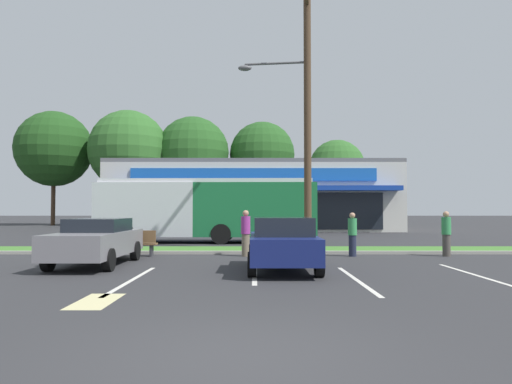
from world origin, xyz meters
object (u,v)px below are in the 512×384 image
pedestrian_mid (447,234)px  car_3 (203,224)px  car_1 (97,241)px  pedestrian_by_pole (246,233)px  utility_pole (305,111)px  city_bus (208,208)px  bus_stop_bench (135,243)px  car_0 (284,243)px  pedestrian_near_bench (353,234)px

pedestrian_mid → car_3: bearing=160.6°
car_1 → pedestrian_by_pole: pedestrian_by_pole is taller
utility_pole → city_bus: bearing=130.6°
car_3 → bus_stop_bench: bearing=-93.8°
bus_stop_bench → pedestrian_mid: pedestrian_mid is taller
pedestrian_by_pole → car_1: bearing=8.4°
car_0 → car_1: 5.83m
car_3 → car_0: bearing=-76.7°
utility_pole → pedestrian_near_bench: bearing=-51.6°
car_0 → pedestrian_mid: 7.46m
utility_pole → bus_stop_bench: size_ratio=6.74×
city_bus → car_0: city_bus is taller
car_1 → pedestrian_mid: bearing=103.1°
bus_stop_bench → car_0: (5.18, -4.04, 0.26)m
pedestrian_near_bench → car_1: bearing=-77.2°
bus_stop_bench → car_3: 13.96m
bus_stop_bench → car_3: (0.92, 13.93, 0.21)m
car_1 → pedestrian_by_pole: size_ratio=2.78×
car_1 → utility_pole: bearing=124.3°
utility_pole → car_3: size_ratio=2.59×
bus_stop_bench → city_bus: bearing=-104.6°
utility_pole → car_1: size_ratio=2.30×
car_3 → pedestrian_near_bench: bearing=-63.1°
car_0 → city_bus: bearing=16.2°
city_bus → car_1: size_ratio=2.39×
car_1 → pedestrian_near_bench: 8.87m
bus_stop_bench → pedestrian_mid: size_ratio=0.97×
car_1 → pedestrian_by_pole: (4.54, 2.78, 0.09)m
car_1 → pedestrian_by_pole: bearing=121.5°
bus_stop_bench → car_0: bearing=142.0°
car_1 → pedestrian_mid: 12.20m
utility_pole → pedestrian_near_bench: (1.55, -1.96, -4.94)m
city_bus → pedestrian_near_bench: size_ratio=7.01×
pedestrian_near_bench → pedestrian_mid: bearing=85.1°
utility_pole → car_0: bearing=-101.4°
car_1 → bus_stop_bench: bearing=169.7°
city_bus → car_3: (-0.98, 6.66, -1.05)m
utility_pole → car_0: 7.94m
utility_pole → city_bus: size_ratio=0.96×
utility_pole → car_1: utility_pole is taller
city_bus → pedestrian_near_bench: 9.46m
bus_stop_bench → pedestrian_near_bench: bearing=-179.5°
car_1 → car_3: car_1 is taller
utility_pole → car_3: (-5.48, 11.91, -5.02)m
car_0 → car_1: bearing=76.5°
city_bus → pedestrian_by_pole: city_bus is taller
car_3 → pedestrian_by_pole: bearing=-77.3°
utility_pole → pedestrian_mid: (4.99, -1.94, -4.91)m
car_1 → car_3: bearing=175.2°
bus_stop_bench → pedestrian_mid: bearing=-179.6°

